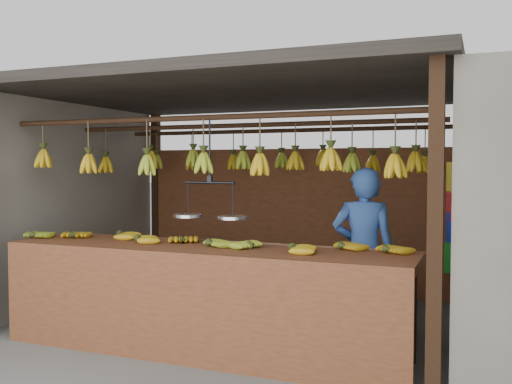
% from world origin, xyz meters
% --- Properties ---
extents(ground, '(80.00, 80.00, 0.00)m').
position_xyz_m(ground, '(0.00, 0.00, 0.00)').
color(ground, '#5B5B57').
extents(stall, '(4.30, 3.30, 2.40)m').
position_xyz_m(stall, '(0.00, 0.33, 1.97)').
color(stall, black).
rests_on(stall, ground).
extents(counter, '(3.59, 0.81, 0.96)m').
position_xyz_m(counter, '(0.09, -1.23, 0.71)').
color(counter, brown).
rests_on(counter, ground).
extents(hanging_bananas, '(3.61, 2.23, 0.37)m').
position_xyz_m(hanging_bananas, '(-0.01, -0.00, 1.62)').
color(hanging_bananas, '#BF9314').
rests_on(hanging_bananas, ground).
extents(balance_scale, '(0.69, 0.27, 0.87)m').
position_xyz_m(balance_scale, '(0.09, -1.00, 1.19)').
color(balance_scale, black).
rests_on(balance_scale, ground).
extents(vendor, '(0.63, 0.47, 1.57)m').
position_xyz_m(vendor, '(1.27, -0.20, 0.79)').
color(vendor, '#3359A5').
rests_on(vendor, ground).
extents(bag_bundles, '(0.08, 0.26, 1.24)m').
position_xyz_m(bag_bundles, '(1.94, 1.35, 1.01)').
color(bag_bundles, yellow).
rests_on(bag_bundles, ground).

